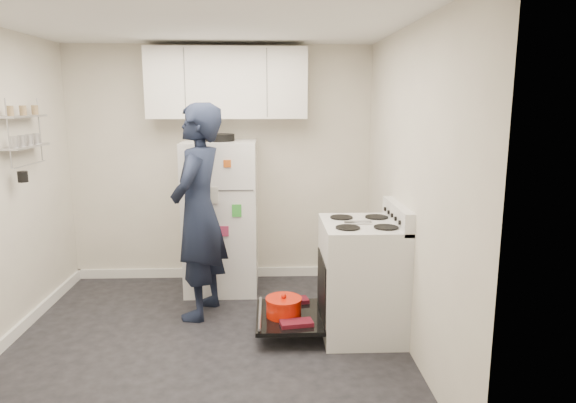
{
  "coord_description": "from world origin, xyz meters",
  "views": [
    {
      "loc": [
        0.51,
        -3.89,
        1.93
      ],
      "look_at": [
        0.68,
        0.56,
        1.05
      ],
      "focal_mm": 32.0,
      "sensor_mm": 36.0,
      "label": 1
    }
  ],
  "objects_px": {
    "person": "(199,212)",
    "electric_range": "(360,279)",
    "open_oven_door": "(287,312)",
    "refrigerator": "(221,216)"
  },
  "relations": [
    {
      "from": "person",
      "to": "electric_range",
      "type": "bearing_deg",
      "value": 85.84
    },
    {
      "from": "open_oven_door",
      "to": "person",
      "type": "distance_m",
      "value": 1.17
    },
    {
      "from": "refrigerator",
      "to": "person",
      "type": "xyz_separation_m",
      "value": [
        -0.14,
        -0.67,
        0.18
      ]
    },
    {
      "from": "electric_range",
      "to": "person",
      "type": "height_order",
      "value": "person"
    },
    {
      "from": "refrigerator",
      "to": "electric_range",
      "type": "bearing_deg",
      "value": -41.57
    },
    {
      "from": "electric_range",
      "to": "refrigerator",
      "type": "height_order",
      "value": "refrigerator"
    },
    {
      "from": "electric_range",
      "to": "open_oven_door",
      "type": "distance_m",
      "value": 0.67
    },
    {
      "from": "electric_range",
      "to": "refrigerator",
      "type": "distance_m",
      "value": 1.68
    },
    {
      "from": "electric_range",
      "to": "refrigerator",
      "type": "bearing_deg",
      "value": 138.43
    },
    {
      "from": "electric_range",
      "to": "person",
      "type": "relative_size",
      "value": 0.57
    }
  ]
}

